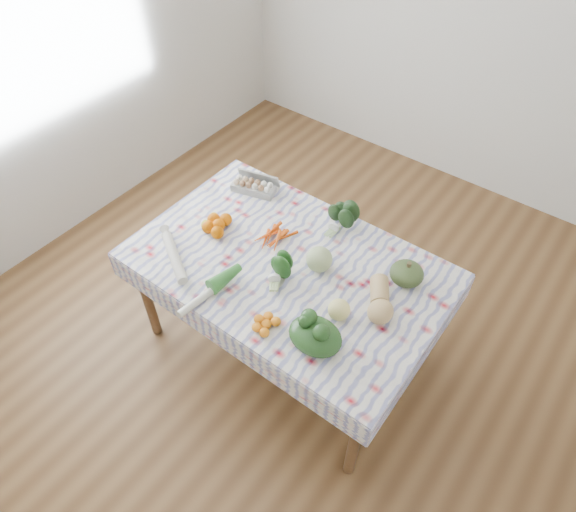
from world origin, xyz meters
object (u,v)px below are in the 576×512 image
Objects in this scene: cabbage at (319,259)px; butternut_squash at (380,299)px; dining_table at (288,274)px; egg_carton at (253,187)px; kabocha_squash at (407,274)px; grapefruit at (339,310)px.

butternut_squash is (0.38, -0.03, -0.01)m from cabbage.
dining_table is 0.23m from cabbage.
butternut_squash is (1.06, -0.31, 0.03)m from egg_carton.
egg_carton is 1.09m from kabocha_squash.
cabbage is 0.33m from grapefruit.
grapefruit is at bearing -157.99° from butternut_squash.
cabbage is 0.52× the size of butternut_squash.
kabocha_squash is (1.08, -0.08, 0.02)m from egg_carton.
butternut_squash is at bearing 53.31° from grapefruit.
cabbage is 0.38m from butternut_squash.
egg_carton is at bearing 157.80° from cabbage.
grapefruit is at bearing -42.75° from egg_carton.
dining_table is 0.55m from butternut_squash.
dining_table is at bearing -154.79° from cabbage.
egg_carton is 1.52× the size of kabocha_squash.
egg_carton is at bearing 152.85° from grapefruit.
grapefruit is (0.93, -0.48, 0.02)m from egg_carton.
kabocha_squash reaches higher than grapefruit.
grapefruit is at bearing -38.33° from cabbage.
kabocha_squash is 0.23m from butternut_squash.
butternut_squash is at bearing -95.79° from kabocha_squash.
butternut_squash is at bearing -4.70° from cabbage.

